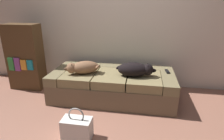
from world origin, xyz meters
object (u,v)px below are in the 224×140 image
handbag (77,128)px  dog_dark (135,69)px  couch (113,85)px  bookshelf (25,57)px  dog_tan (83,67)px  tv_remote (167,71)px

handbag → dog_dark: bearing=57.6°
couch → bookshelf: bearing=174.9°
couch → dog_tan: size_ratio=3.51×
couch → bookshelf: bookshelf is taller
handbag → tv_remote: bearing=47.7°
dog_tan → tv_remote: dog_tan is taller
bookshelf → handbag: bearing=-41.4°
dog_tan → tv_remote: 1.27m
tv_remote → handbag: 1.57m
dog_dark → handbag: 1.14m
couch → bookshelf: (-1.52, 0.13, 0.34)m
tv_remote → bookshelf: bookshelf is taller
couch → dog_dark: dog_dark is taller
dog_dark → bookshelf: bearing=172.6°
bookshelf → dog_dark: bearing=-7.4°
dog_tan → handbag: size_ratio=1.38×
dog_tan → dog_dark: (0.77, 0.02, 0.01)m
dog_tan → dog_dark: dog_dark is taller
tv_remote → handbag: size_ratio=0.40×
dog_dark → tv_remote: 0.54m
dog_tan → handbag: (0.20, -0.87, -0.40)m
dog_dark → couch: bearing=162.6°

